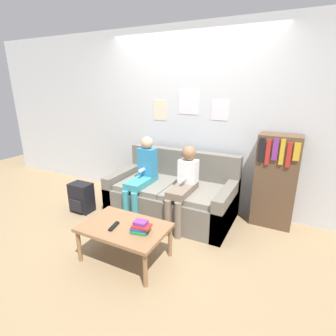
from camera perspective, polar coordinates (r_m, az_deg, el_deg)
The scene contains 10 objects.
ground_plane at distance 3.44m, azimuth -3.43°, elevation -13.87°, with size 10.00×10.00×0.00m, color #937A56.
wall_back at distance 3.96m, azimuth 4.61°, elevation 10.51°, with size 8.00×0.06×2.60m.
couch at distance 3.76m, azimuth 1.00°, elevation -6.03°, with size 1.72×0.92×0.88m.
coffee_table at distance 2.86m, azimuth -9.45°, elevation -13.08°, with size 0.90×0.59×0.39m.
person_left at distance 3.63m, azimuth -5.61°, elevation -1.35°, with size 0.24×0.61×1.12m.
person_right at distance 3.35m, azimuth 3.42°, elevation -3.27°, with size 0.24×0.61×1.05m.
tv_remote at distance 2.83m, azimuth -11.69°, elevation -12.31°, with size 0.07×0.17×0.02m.
book_stack at distance 2.68m, azimuth -6.00°, elevation -12.71°, with size 0.21×0.16×0.12m.
bookshelf at distance 3.64m, azimuth 22.33°, elevation -2.65°, with size 0.51×0.31×1.22m.
backpack at distance 4.07m, azimuth -18.33°, elevation -6.15°, with size 0.32×0.25×0.43m.
Camera 1 is at (1.50, -2.50, 1.82)m, focal length 28.00 mm.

